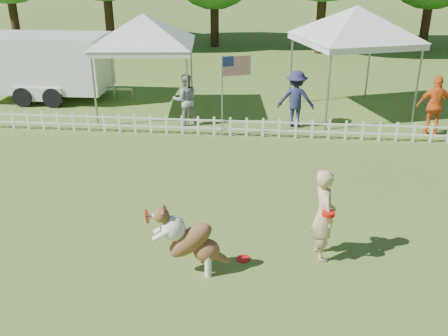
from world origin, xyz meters
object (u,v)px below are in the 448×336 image
spectator_a (185,100)px  handler (324,215)px  spectator_c (435,106)px  frisbee_on_turf (243,259)px  canopy_tent_right (352,62)px  cargo_trailer (48,67)px  canopy_tent_left (146,66)px  spectator_b (296,99)px  dog (191,240)px  flag_pole (222,97)px

spectator_a → handler: bearing=99.4°
spectator_c → spectator_a: bearing=0.0°
frisbee_on_turf → canopy_tent_right: bearing=72.0°
cargo_trailer → spectator_a: (5.70, -2.59, -0.40)m
canopy_tent_left → canopy_tent_right: bearing=-0.2°
spectator_b → dog: bearing=81.8°
canopy_tent_right → spectator_a: bearing=179.6°
dog → spectator_c: (6.28, 7.91, 0.26)m
cargo_trailer → canopy_tent_left: bearing=-19.4°
handler → cargo_trailer: cargo_trailer is taller
canopy_tent_left → spectator_b: 5.23m
spectator_a → spectator_c: bearing=160.5°
spectator_a → spectator_c: (7.76, -0.24, 0.09)m
handler → flag_pole: (-2.49, 6.38, 0.36)m
frisbee_on_turf → spectator_b: bearing=81.3°
dog → spectator_b: size_ratio=0.74×
cargo_trailer → frisbee_on_turf: bearing=-52.2°
cargo_trailer → spectator_a: 6.28m
canopy_tent_left → flag_pole: size_ratio=1.32×
canopy_tent_left → spectator_b: size_ratio=1.82×
canopy_tent_right → cargo_trailer: size_ratio=0.63×
spectator_c → canopy_tent_left: bearing=-6.7°
spectator_b → spectator_c: (4.20, -0.41, 0.02)m
spectator_b → spectator_a: bearing=8.6°
canopy_tent_left → flag_pole: (2.83, -2.18, -0.40)m
flag_pole → spectator_b: size_ratio=1.37×
flag_pole → spectator_b: flag_pole is taller
flag_pole → handler: bearing=-92.3°
cargo_trailer → spectator_c: cargo_trailer is taller
dog → spectator_c: size_ratio=0.72×
handler → flag_pole: bearing=10.1°
canopy_tent_right → spectator_a: size_ratio=2.12×
dog → spectator_a: (-1.48, 8.16, 0.17)m
handler → canopy_tent_left: size_ratio=0.53×
dog → cargo_trailer: bearing=114.9°
frisbee_on_turf → spectator_a: 8.06m
canopy_tent_right → cargo_trailer: (-11.17, 0.67, -0.53)m
dog → canopy_tent_right: size_ratio=0.38×
spectator_a → spectator_c: size_ratio=0.90×
dog → spectator_c: spectator_c is taller
cargo_trailer → flag_pole: size_ratio=2.25×
dog → spectator_c: 10.11m
canopy_tent_right → spectator_c: 3.26m
frisbee_on_turf → flag_pole: size_ratio=0.10×
frisbee_on_turf → handler: bearing=10.0°
canopy_tent_left → dog: bearing=-78.5°
frisbee_on_turf → spectator_c: bearing=54.0°
canopy_tent_right → flag_pole: size_ratio=1.42×
handler → canopy_tent_left: 10.11m
canopy_tent_right → flag_pole: bearing=-164.5°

